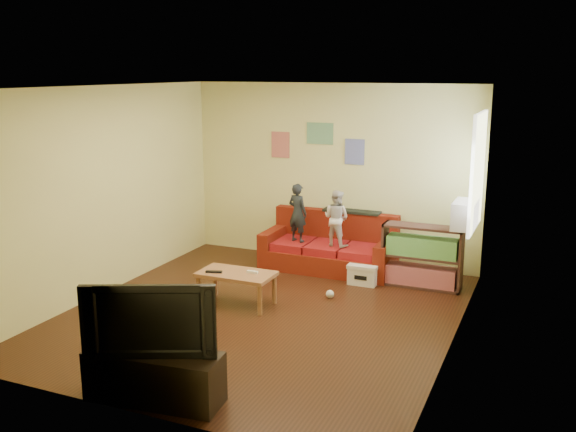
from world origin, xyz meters
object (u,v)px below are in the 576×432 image
at_px(bookshelf, 422,260).
at_px(tv_stand, 154,377).
at_px(child_b, 336,218).
at_px(file_box, 364,274).
at_px(sofa, 330,249).
at_px(television, 151,317).
at_px(child_a, 298,213).
at_px(coffee_table, 236,277).

bearing_deg(bookshelf, tv_stand, -111.05).
xyz_separation_m(child_b, file_box, (0.52, -0.32, -0.67)).
xyz_separation_m(sofa, bookshelf, (1.42, -0.30, 0.10)).
relative_size(sofa, television, 1.66).
bearing_deg(child_b, child_a, 13.38).
distance_m(sofa, coffee_table, 1.98).
bearing_deg(television, bookshelf, 44.98).
xyz_separation_m(coffee_table, television, (0.44, -2.41, 0.43)).
bearing_deg(child_a, sofa, -143.09).
bearing_deg(child_b, television, 99.68).
relative_size(child_b, television, 0.71).
bearing_deg(coffee_table, sofa, 73.48).
distance_m(child_b, television, 4.16).
bearing_deg(coffee_table, child_b, 67.70).
distance_m(coffee_table, television, 2.49).
relative_size(child_b, bookshelf, 0.77).
relative_size(child_a, bookshelf, 0.81).
distance_m(coffee_table, tv_stand, 2.46).
xyz_separation_m(sofa, file_box, (0.67, -0.49, -0.14)).
bearing_deg(file_box, coffee_table, -131.15).
xyz_separation_m(sofa, child_b, (0.15, -0.17, 0.53)).
xyz_separation_m(sofa, tv_stand, (-0.12, -4.32, -0.05)).
xyz_separation_m(child_a, coffee_table, (-0.11, -1.74, -0.47)).
xyz_separation_m(child_a, file_box, (1.12, -0.32, -0.69)).
bearing_deg(tv_stand, coffee_table, 93.81).
bearing_deg(sofa, bookshelf, -12.05).
xyz_separation_m(coffee_table, tv_stand, (0.44, -2.41, -0.13)).
height_order(child_a, tv_stand, child_a).
height_order(sofa, child_a, child_a).
xyz_separation_m(coffee_table, bookshelf, (1.99, 1.60, 0.02)).
relative_size(child_b, file_box, 2.00).
relative_size(child_a, file_box, 2.13).
height_order(sofa, tv_stand, sofa).
bearing_deg(television, child_b, 62.33).
relative_size(tv_stand, television, 1.06).
bearing_deg(sofa, child_a, -159.86).
height_order(coffee_table, file_box, coffee_table).
bearing_deg(file_box, bookshelf, 13.81).
relative_size(coffee_table, file_box, 2.31).
bearing_deg(television, sofa, 64.43).
height_order(sofa, file_box, sofa).
relative_size(coffee_table, television, 0.81).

